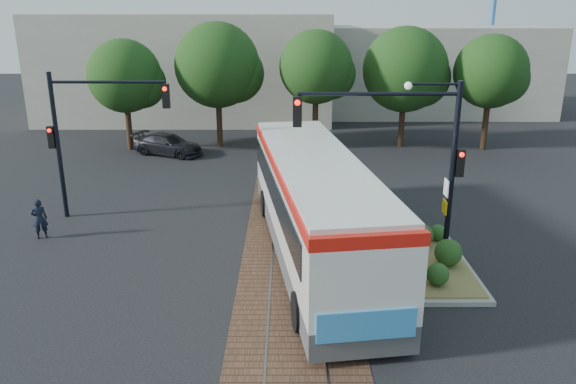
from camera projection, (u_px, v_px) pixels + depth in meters
name	position (u px, v px, depth m)	size (l,w,h in m)	color
ground	(293.00, 256.00, 19.82)	(120.00, 120.00, 0.00)	black
trackbed	(292.00, 216.00, 23.63)	(3.60, 40.00, 0.02)	brown
tree_row	(311.00, 70.00, 33.95)	(26.40, 5.60, 7.67)	#382314
warehouses	(284.00, 67.00, 45.99)	(40.00, 13.00, 8.00)	#ADA899
city_bus	(315.00, 201.00, 19.34)	(4.65, 13.59, 3.57)	#434346
traffic_island	(437.00, 258.00, 18.87)	(2.20, 5.20, 1.13)	gray
signal_pole_main	(416.00, 146.00, 17.78)	(5.49, 0.46, 6.00)	black
signal_pole_left	(84.00, 126.00, 22.43)	(4.99, 0.34, 6.00)	black
officer	(39.00, 219.00, 21.15)	(0.57, 0.37, 1.56)	black
parked_car	(168.00, 144.00, 33.53)	(1.76, 4.34, 1.26)	black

